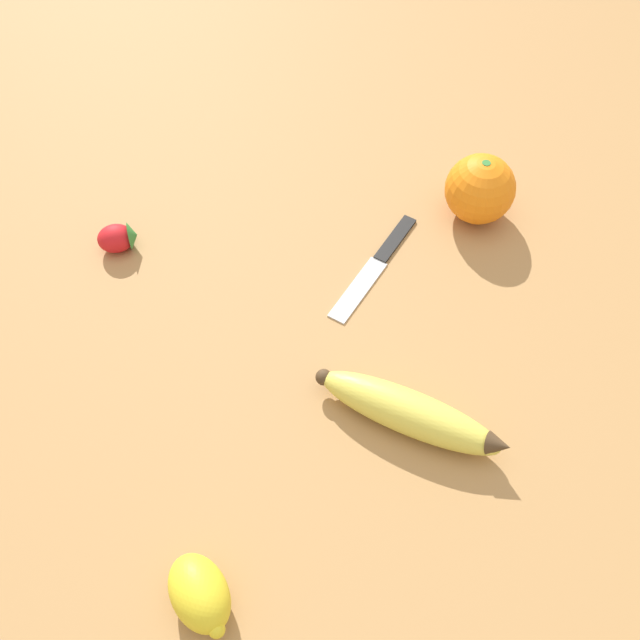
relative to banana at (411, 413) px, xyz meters
name	(u,v)px	position (x,y,z in m)	size (l,w,h in m)	color
ground_plane	(354,373)	(0.04, -0.07, -0.02)	(3.00, 3.00, 0.00)	#A87A47
banana	(411,413)	(0.00, 0.00, 0.00)	(0.18, 0.16, 0.04)	#DBCC4C
orange	(480,189)	(-0.17, -0.26, 0.02)	(0.09, 0.09, 0.09)	orange
strawberry	(119,238)	(0.27, -0.31, 0.00)	(0.05, 0.03, 0.03)	red
lemon	(200,594)	(0.23, 0.13, 0.00)	(0.07, 0.08, 0.05)	yellow
paring_knife	(378,262)	(-0.03, -0.21, -0.02)	(0.14, 0.14, 0.01)	silver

